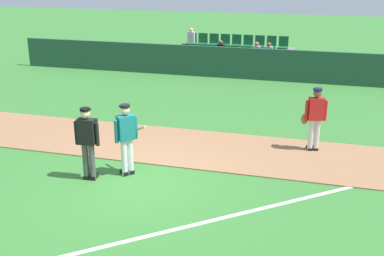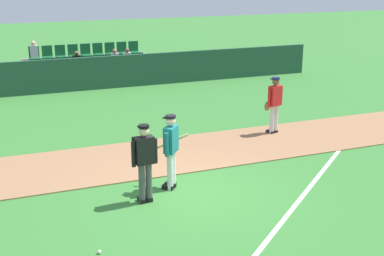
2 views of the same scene
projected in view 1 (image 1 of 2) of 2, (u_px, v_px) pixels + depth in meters
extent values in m
plane|color=#387A33|center=(133.00, 182.00, 11.01)|extent=(80.00, 80.00, 0.00)
cube|color=#9E704C|center=(167.00, 145.00, 13.24)|extent=(28.00, 2.79, 0.03)
cube|color=white|center=(259.00, 209.00, 9.79)|extent=(9.22, 7.83, 0.01)
cube|color=#234C38|center=(228.00, 63.00, 20.83)|extent=(20.00, 0.16, 1.37)
cube|color=slate|center=(234.00, 68.00, 22.32)|extent=(5.55, 2.10, 0.30)
cube|color=slate|center=(232.00, 62.00, 21.82)|extent=(5.45, 0.85, 0.40)
cube|color=#196033|center=(186.00, 55.00, 22.20)|extent=(0.44, 0.40, 0.08)
cube|color=#196033|center=(187.00, 49.00, 22.32)|extent=(0.44, 0.08, 0.50)
cube|color=#196033|center=(197.00, 56.00, 22.06)|extent=(0.44, 0.40, 0.08)
cube|color=#196033|center=(199.00, 49.00, 22.18)|extent=(0.44, 0.08, 0.50)
cube|color=#196033|center=(209.00, 56.00, 21.92)|extent=(0.44, 0.40, 0.08)
cube|color=#196033|center=(210.00, 50.00, 22.04)|extent=(0.44, 0.08, 0.50)
cube|color=#196033|center=(220.00, 57.00, 21.78)|extent=(0.44, 0.40, 0.08)
cube|color=#196033|center=(221.00, 51.00, 21.90)|extent=(0.44, 0.08, 0.50)
cube|color=black|center=(221.00, 50.00, 21.73)|extent=(0.32, 0.22, 0.52)
sphere|color=brown|center=(221.00, 42.00, 21.62)|extent=(0.20, 0.20, 0.20)
cube|color=#196033|center=(232.00, 57.00, 21.65)|extent=(0.44, 0.40, 0.08)
cube|color=#196033|center=(233.00, 51.00, 21.76)|extent=(0.44, 0.08, 0.50)
cube|color=#196033|center=(244.00, 58.00, 21.51)|extent=(0.44, 0.40, 0.08)
cube|color=#196033|center=(245.00, 52.00, 21.62)|extent=(0.44, 0.08, 0.50)
cube|color=#196033|center=(256.00, 59.00, 21.37)|extent=(0.44, 0.40, 0.08)
cube|color=#196033|center=(257.00, 52.00, 21.48)|extent=(0.44, 0.08, 0.50)
cube|color=silver|center=(256.00, 52.00, 21.31)|extent=(0.32, 0.22, 0.52)
sphere|color=#9E7051|center=(257.00, 44.00, 21.20)|extent=(0.20, 0.20, 0.20)
cube|color=#196033|center=(268.00, 59.00, 21.23)|extent=(0.44, 0.40, 0.08)
cube|color=#196033|center=(269.00, 53.00, 21.35)|extent=(0.44, 0.08, 0.50)
cube|color=silver|center=(269.00, 52.00, 21.17)|extent=(0.32, 0.22, 0.52)
sphere|color=brown|center=(269.00, 45.00, 21.06)|extent=(0.20, 0.20, 0.20)
cube|color=#196033|center=(281.00, 60.00, 21.09)|extent=(0.44, 0.40, 0.08)
cube|color=#196033|center=(281.00, 53.00, 21.21)|extent=(0.44, 0.08, 0.50)
cube|color=slate|center=(236.00, 51.00, 22.46)|extent=(5.45, 0.85, 0.40)
cube|color=#196033|center=(191.00, 44.00, 22.84)|extent=(0.44, 0.40, 0.08)
cube|color=#196033|center=(192.00, 38.00, 22.96)|extent=(0.44, 0.08, 0.50)
cube|color=silver|center=(191.00, 37.00, 22.79)|extent=(0.32, 0.22, 0.52)
sphere|color=beige|center=(191.00, 30.00, 22.67)|extent=(0.20, 0.20, 0.20)
cube|color=#196033|center=(202.00, 44.00, 22.70)|extent=(0.44, 0.40, 0.08)
cube|color=#196033|center=(203.00, 38.00, 22.82)|extent=(0.44, 0.08, 0.50)
cube|color=#196033|center=(213.00, 45.00, 22.56)|extent=(0.44, 0.40, 0.08)
cube|color=#196033|center=(214.00, 39.00, 22.68)|extent=(0.44, 0.08, 0.50)
cube|color=#196033|center=(224.00, 45.00, 22.43)|extent=(0.44, 0.40, 0.08)
cube|color=#196033|center=(225.00, 39.00, 22.54)|extent=(0.44, 0.08, 0.50)
cube|color=#196033|center=(236.00, 46.00, 22.29)|extent=(0.44, 0.40, 0.08)
cube|color=#196033|center=(237.00, 40.00, 22.40)|extent=(0.44, 0.08, 0.50)
cube|color=#196033|center=(247.00, 46.00, 22.15)|extent=(0.44, 0.40, 0.08)
cube|color=#196033|center=(248.00, 40.00, 22.26)|extent=(0.44, 0.08, 0.50)
cube|color=#196033|center=(259.00, 47.00, 22.01)|extent=(0.44, 0.40, 0.08)
cube|color=#196033|center=(260.00, 41.00, 22.13)|extent=(0.44, 0.08, 0.50)
cube|color=#196033|center=(271.00, 47.00, 21.87)|extent=(0.44, 0.40, 0.08)
cube|color=#196033|center=(272.00, 41.00, 21.99)|extent=(0.44, 0.08, 0.50)
cube|color=#196033|center=(283.00, 48.00, 21.73)|extent=(0.44, 0.40, 0.08)
cube|color=#196033|center=(284.00, 42.00, 21.85)|extent=(0.44, 0.08, 0.50)
cylinder|color=white|center=(124.00, 158.00, 11.23)|extent=(0.14, 0.14, 0.90)
cylinder|color=white|center=(130.00, 157.00, 11.32)|extent=(0.14, 0.14, 0.90)
cube|color=black|center=(124.00, 172.00, 11.41)|extent=(0.27, 0.26, 0.10)
cube|color=black|center=(130.00, 171.00, 11.50)|extent=(0.27, 0.26, 0.10)
cube|color=#197075|center=(126.00, 128.00, 11.03)|extent=(0.43, 0.45, 0.60)
cylinder|color=#197075|center=(116.00, 132.00, 10.92)|extent=(0.09, 0.09, 0.55)
cylinder|color=#197075|center=(136.00, 128.00, 11.17)|extent=(0.09, 0.09, 0.55)
sphere|color=beige|center=(125.00, 110.00, 10.89)|extent=(0.22, 0.22, 0.22)
cylinder|color=black|center=(125.00, 106.00, 10.85)|extent=(0.23, 0.23, 0.06)
cube|color=black|center=(123.00, 106.00, 10.94)|extent=(0.21, 0.21, 0.02)
cylinder|color=tan|center=(134.00, 130.00, 11.29)|extent=(0.75, 0.38, 0.41)
cylinder|color=#4C4C4C|center=(86.00, 161.00, 11.03)|extent=(0.14, 0.14, 0.90)
cylinder|color=#4C4C4C|center=(92.00, 162.00, 11.01)|extent=(0.14, 0.14, 0.90)
cube|color=black|center=(88.00, 176.00, 11.22)|extent=(0.14, 0.27, 0.10)
cube|color=black|center=(94.00, 176.00, 11.19)|extent=(0.14, 0.27, 0.10)
cube|color=black|center=(87.00, 132.00, 10.77)|extent=(0.42, 0.26, 0.60)
cylinder|color=black|center=(76.00, 133.00, 10.83)|extent=(0.09, 0.09, 0.55)
cylinder|color=black|center=(97.00, 134.00, 10.75)|extent=(0.09, 0.09, 0.55)
sphere|color=beige|center=(85.00, 114.00, 10.63)|extent=(0.22, 0.22, 0.22)
cylinder|color=black|center=(85.00, 109.00, 10.60)|extent=(0.23, 0.23, 0.06)
cube|color=black|center=(87.00, 109.00, 10.70)|extent=(0.19, 0.14, 0.02)
cube|color=black|center=(89.00, 130.00, 10.89)|extent=(0.45, 0.12, 0.56)
cylinder|color=silver|center=(311.00, 136.00, 12.70)|extent=(0.14, 0.14, 0.90)
cylinder|color=silver|center=(317.00, 135.00, 12.70)|extent=(0.14, 0.14, 0.90)
cube|color=black|center=(309.00, 148.00, 12.88)|extent=(0.19, 0.28, 0.10)
cube|color=black|center=(315.00, 148.00, 12.89)|extent=(0.19, 0.28, 0.10)
cube|color=red|center=(316.00, 109.00, 12.45)|extent=(0.45, 0.32, 0.60)
cylinder|color=red|center=(307.00, 111.00, 12.46)|extent=(0.09, 0.09, 0.55)
cylinder|color=red|center=(325.00, 111.00, 12.47)|extent=(0.09, 0.09, 0.55)
sphere|color=brown|center=(318.00, 93.00, 12.31)|extent=(0.22, 0.22, 0.22)
cylinder|color=#191E4C|center=(318.00, 89.00, 12.27)|extent=(0.23, 0.23, 0.06)
cube|color=#191E4C|center=(317.00, 89.00, 12.38)|extent=(0.21, 0.17, 0.02)
ellipsoid|color=brown|center=(305.00, 119.00, 12.59)|extent=(0.23, 0.17, 0.28)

